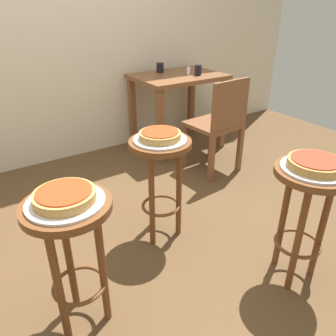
{
  "coord_description": "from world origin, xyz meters",
  "views": [
    {
      "loc": [
        -0.77,
        -1.48,
        1.41
      ],
      "look_at": [
        0.1,
        -0.17,
        0.61
      ],
      "focal_mm": 35.4,
      "sensor_mm": 36.0,
      "label": 1
    }
  ],
  "objects_px": {
    "stool_foreground": "(307,201)",
    "cup_near_edge": "(198,70)",
    "wooden_chair": "(219,123)",
    "pizza_foreground": "(315,163)",
    "stool_middle": "(72,238)",
    "pizza_leftside": "(160,135)",
    "condiment_shaker": "(189,71)",
    "dining_table": "(178,89)",
    "serving_plate_middle": "(66,202)",
    "serving_plate_foreground": "(314,168)",
    "cup_far_edge": "(160,68)",
    "serving_plate_leftside": "(160,140)",
    "stool_leftside": "(160,168)",
    "pizza_middle": "(65,196)"
  },
  "relations": [
    {
      "from": "stool_foreground",
      "to": "cup_near_edge",
      "type": "relative_size",
      "value": 6.99
    },
    {
      "from": "pizza_foreground",
      "to": "stool_middle",
      "type": "relative_size",
      "value": 0.39
    },
    {
      "from": "dining_table",
      "to": "serving_plate_leftside",
      "type": "bearing_deg",
      "value": -128.87
    },
    {
      "from": "pizza_middle",
      "to": "pizza_leftside",
      "type": "xyz_separation_m",
      "value": [
        0.68,
        0.36,
        0.0
      ]
    },
    {
      "from": "stool_leftside",
      "to": "dining_table",
      "type": "height_order",
      "value": "dining_table"
    },
    {
      "from": "stool_foreground",
      "to": "wooden_chair",
      "type": "xyz_separation_m",
      "value": [
        0.49,
        1.23,
        -0.03
      ]
    },
    {
      "from": "serving_plate_middle",
      "to": "pizza_leftside",
      "type": "distance_m",
      "value": 0.77
    },
    {
      "from": "stool_middle",
      "to": "cup_far_edge",
      "type": "xyz_separation_m",
      "value": [
        1.55,
        1.73,
        0.31
      ]
    },
    {
      "from": "stool_leftside",
      "to": "serving_plate_leftside",
      "type": "xyz_separation_m",
      "value": [
        0.0,
        0.0,
        0.19
      ]
    },
    {
      "from": "pizza_foreground",
      "to": "dining_table",
      "type": "height_order",
      "value": "dining_table"
    },
    {
      "from": "cup_near_edge",
      "to": "pizza_leftside",
      "type": "bearing_deg",
      "value": -136.29
    },
    {
      "from": "cup_near_edge",
      "to": "wooden_chair",
      "type": "relative_size",
      "value": 0.11
    },
    {
      "from": "stool_middle",
      "to": "stool_leftside",
      "type": "relative_size",
      "value": 1.0
    },
    {
      "from": "cup_far_edge",
      "to": "dining_table",
      "type": "bearing_deg",
      "value": -65.36
    },
    {
      "from": "serving_plate_foreground",
      "to": "pizza_leftside",
      "type": "xyz_separation_m",
      "value": [
        -0.42,
        0.73,
        0.03
      ]
    },
    {
      "from": "stool_middle",
      "to": "cup_near_edge",
      "type": "relative_size",
      "value": 6.99
    },
    {
      "from": "pizza_foreground",
      "to": "stool_middle",
      "type": "bearing_deg",
      "value": 161.39
    },
    {
      "from": "serving_plate_foreground",
      "to": "stool_leftside",
      "type": "height_order",
      "value": "serving_plate_foreground"
    },
    {
      "from": "stool_foreground",
      "to": "serving_plate_foreground",
      "type": "bearing_deg",
      "value": -90.0
    },
    {
      "from": "condiment_shaker",
      "to": "dining_table",
      "type": "bearing_deg",
      "value": 144.06
    },
    {
      "from": "dining_table",
      "to": "condiment_shaker",
      "type": "height_order",
      "value": "condiment_shaker"
    },
    {
      "from": "serving_plate_leftside",
      "to": "wooden_chair",
      "type": "bearing_deg",
      "value": 28.81
    },
    {
      "from": "wooden_chair",
      "to": "pizza_foreground",
      "type": "bearing_deg",
      "value": -111.59
    },
    {
      "from": "pizza_leftside",
      "to": "cup_near_edge",
      "type": "bearing_deg",
      "value": 43.71
    },
    {
      "from": "serving_plate_foreground",
      "to": "serving_plate_middle",
      "type": "bearing_deg",
      "value": 161.39
    },
    {
      "from": "pizza_middle",
      "to": "serving_plate_leftside",
      "type": "relative_size",
      "value": 0.79
    },
    {
      "from": "stool_middle",
      "to": "pizza_middle",
      "type": "distance_m",
      "value": 0.21
    },
    {
      "from": "stool_middle",
      "to": "condiment_shaker",
      "type": "bearing_deg",
      "value": 40.77
    },
    {
      "from": "pizza_leftside",
      "to": "wooden_chair",
      "type": "bearing_deg",
      "value": 28.81
    },
    {
      "from": "cup_near_edge",
      "to": "cup_far_edge",
      "type": "bearing_deg",
      "value": 125.9
    },
    {
      "from": "serving_plate_foreground",
      "to": "serving_plate_leftside",
      "type": "bearing_deg",
      "value": 120.3
    },
    {
      "from": "stool_middle",
      "to": "serving_plate_middle",
      "type": "xyz_separation_m",
      "value": [
        0.0,
        0.0,
        0.19
      ]
    },
    {
      "from": "serving_plate_foreground",
      "to": "pizza_middle",
      "type": "xyz_separation_m",
      "value": [
        -1.1,
        0.37,
        0.03
      ]
    },
    {
      "from": "stool_foreground",
      "to": "condiment_shaker",
      "type": "bearing_deg",
      "value": 71.6
    },
    {
      "from": "serving_plate_middle",
      "to": "serving_plate_leftside",
      "type": "relative_size",
      "value": 1.01
    },
    {
      "from": "condiment_shaker",
      "to": "cup_near_edge",
      "type": "bearing_deg",
      "value": -49.13
    },
    {
      "from": "serving_plate_foreground",
      "to": "wooden_chair",
      "type": "bearing_deg",
      "value": 68.41
    },
    {
      "from": "serving_plate_foreground",
      "to": "wooden_chair",
      "type": "height_order",
      "value": "wooden_chair"
    },
    {
      "from": "serving_plate_foreground",
      "to": "stool_middle",
      "type": "height_order",
      "value": "serving_plate_foreground"
    },
    {
      "from": "dining_table",
      "to": "cup_far_edge",
      "type": "xyz_separation_m",
      "value": [
        -0.09,
        0.19,
        0.19
      ]
    },
    {
      "from": "stool_middle",
      "to": "stool_leftside",
      "type": "height_order",
      "value": "same"
    },
    {
      "from": "pizza_foreground",
      "to": "dining_table",
      "type": "relative_size",
      "value": 0.31
    },
    {
      "from": "serving_plate_middle",
      "to": "pizza_middle",
      "type": "distance_m",
      "value": 0.03
    },
    {
      "from": "serving_plate_foreground",
      "to": "pizza_leftside",
      "type": "distance_m",
      "value": 0.84
    },
    {
      "from": "serving_plate_middle",
      "to": "condiment_shaker",
      "type": "height_order",
      "value": "condiment_shaker"
    },
    {
      "from": "stool_foreground",
      "to": "condiment_shaker",
      "type": "height_order",
      "value": "condiment_shaker"
    },
    {
      "from": "serving_plate_middle",
      "to": "cup_far_edge",
      "type": "xyz_separation_m",
      "value": [
        1.55,
        1.73,
        0.12
      ]
    },
    {
      "from": "serving_plate_foreground",
      "to": "condiment_shaker",
      "type": "bearing_deg",
      "value": 71.6
    },
    {
      "from": "serving_plate_foreground",
      "to": "condiment_shaker",
      "type": "relative_size",
      "value": 4.39
    },
    {
      "from": "condiment_shaker",
      "to": "wooden_chair",
      "type": "xyz_separation_m",
      "value": [
        -0.13,
        -0.62,
        -0.33
      ]
    }
  ]
}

